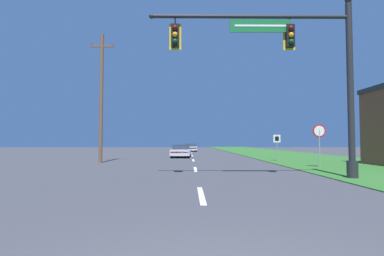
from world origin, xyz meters
name	(u,v)px	position (x,y,z in m)	size (l,w,h in m)	color
grass_verge_right	(288,156)	(10.50, 30.00, 0.02)	(10.00, 110.00, 0.04)	#2D6626
road_center_line	(193,160)	(0.00, 22.00, 0.01)	(0.16, 34.80, 0.01)	silver
signal_mast	(300,67)	(4.31, 9.71, 4.64)	(8.66, 0.47, 7.64)	#232326
car_ahead	(181,151)	(-1.12, 26.84, 0.60)	(1.98, 4.43, 1.19)	black
far_car	(191,148)	(-0.06, 44.38, 0.60)	(1.82, 4.21, 1.19)	black
stop_sign	(319,136)	(7.29, 14.83, 1.86)	(0.76, 0.07, 2.50)	gray
route_sign_post	(277,142)	(6.51, 20.65, 1.53)	(0.55, 0.06, 2.03)	gray
utility_pole_near	(101,96)	(-6.83, 19.36, 4.92)	(1.80, 0.26, 9.52)	brown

